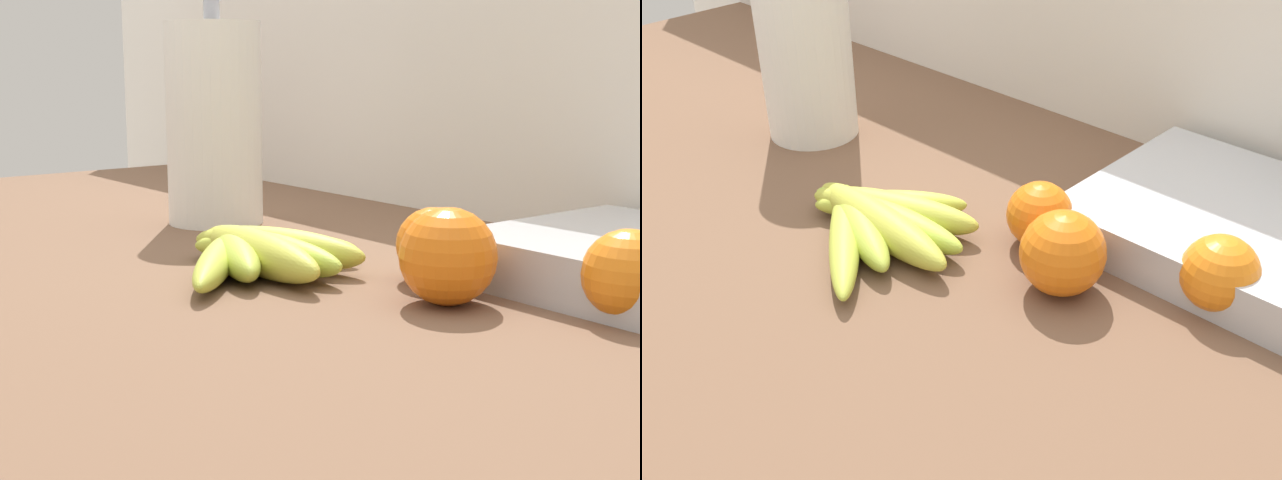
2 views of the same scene
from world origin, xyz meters
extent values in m
cube|color=silver|center=(0.00, 0.41, 0.65)|extent=(2.17, 0.06, 1.30)
ellipsoid|color=#B1BE3F|center=(-0.01, -0.06, 0.89)|extent=(0.19, 0.16, 0.03)
ellipsoid|color=#ACC03F|center=(-0.01, -0.04, 0.89)|extent=(0.17, 0.10, 0.04)
ellipsoid|color=gold|center=(0.01, -0.02, 0.90)|extent=(0.22, 0.06, 0.04)
ellipsoid|color=#AAC63F|center=(0.00, -0.01, 0.89)|extent=(0.21, 0.07, 0.04)
ellipsoid|color=gold|center=(-0.01, 0.01, 0.89)|extent=(0.20, 0.11, 0.04)
ellipsoid|color=#B5C33F|center=(-0.02, 0.02, 0.89)|extent=(0.15, 0.14, 0.03)
sphere|color=orange|center=(0.32, 0.12, 0.91)|extent=(0.07, 0.07, 0.07)
sphere|color=orange|center=(0.20, 0.04, 0.92)|extent=(0.08, 0.08, 0.08)
sphere|color=orange|center=(0.13, 0.09, 0.91)|extent=(0.07, 0.07, 0.07)
cylinder|color=white|center=(-0.27, 0.10, 1.00)|extent=(0.12, 0.12, 0.25)
cylinder|color=gray|center=(-0.27, 0.10, 1.01)|extent=(0.02, 0.02, 0.28)
cube|color=#B7BABF|center=(0.32, 0.23, 0.90)|extent=(0.38, 0.26, 0.05)
camera|label=1|loc=(0.72, -0.51, 1.08)|focal=51.36mm
camera|label=2|loc=(0.53, -0.46, 1.32)|focal=42.43mm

